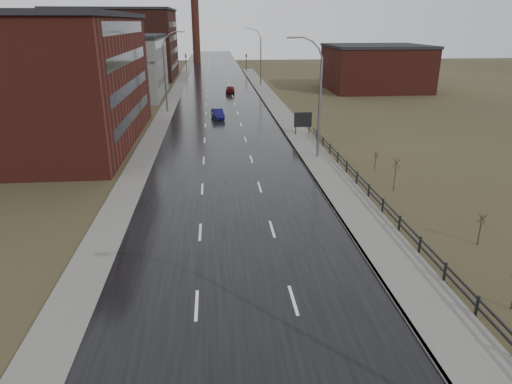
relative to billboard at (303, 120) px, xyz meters
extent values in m
cube|color=black|center=(-9.10, 14.64, -1.79)|extent=(14.00, 300.00, 0.06)
cube|color=#595651|center=(-0.50, -10.36, -1.73)|extent=(3.20, 180.00, 0.18)
cube|color=slate|center=(-2.02, -10.36, -1.73)|extent=(0.16, 180.00, 0.18)
cube|color=#595651|center=(-17.30, 14.64, -1.76)|extent=(2.40, 260.00, 0.12)
cube|color=#471914|center=(-30.10, -0.36, 4.68)|extent=(22.00, 28.00, 13.00)
cube|color=black|center=(-30.10, -0.36, 11.43)|extent=(22.44, 28.56, 0.50)
cube|color=black|center=(-19.12, -0.36, 1.18)|extent=(0.06, 22.40, 1.20)
cube|color=black|center=(-19.12, -0.36, 4.18)|extent=(0.06, 22.40, 1.20)
cube|color=black|center=(-19.12, -0.36, 7.18)|extent=(0.06, 22.40, 1.20)
cube|color=black|center=(-19.12, -0.36, 10.18)|extent=(0.06, 22.40, 1.20)
cube|color=slate|center=(-27.10, 32.64, 3.18)|extent=(16.00, 20.00, 10.00)
cube|color=black|center=(-27.10, 32.64, 8.43)|extent=(16.32, 20.40, 0.50)
cube|color=black|center=(-19.12, 32.64, 1.18)|extent=(0.06, 16.00, 1.20)
cube|color=black|center=(-19.12, 32.64, 4.18)|extent=(0.06, 16.00, 1.20)
cube|color=black|center=(-19.12, 32.64, 7.18)|extent=(0.06, 16.00, 1.20)
cube|color=#331611|center=(-32.10, 62.64, 5.68)|extent=(26.00, 24.00, 15.00)
cube|color=black|center=(-32.10, 62.64, 13.43)|extent=(26.52, 24.48, 0.50)
cube|color=black|center=(-19.12, 62.64, 1.18)|extent=(0.06, 19.20, 1.20)
cube|color=black|center=(-19.12, 62.64, 4.18)|extent=(0.06, 19.20, 1.20)
cube|color=black|center=(-19.12, 62.64, 7.18)|extent=(0.06, 19.20, 1.20)
cube|color=black|center=(-19.12, 62.64, 10.18)|extent=(0.06, 19.20, 1.20)
cube|color=#471914|center=(21.20, 36.64, 2.18)|extent=(18.00, 16.00, 8.00)
cube|color=black|center=(21.20, 36.64, 6.43)|extent=(18.36, 16.32, 0.50)
cylinder|color=#331611|center=(-15.10, 104.64, 13.18)|extent=(2.40, 2.40, 30.00)
cylinder|color=slate|center=(-0.30, -9.36, 2.93)|extent=(0.24, 0.24, 9.50)
cylinder|color=slate|center=(-0.47, -9.36, 8.08)|extent=(0.51, 0.14, 0.98)
cylinder|color=slate|center=(-0.94, -9.36, 8.80)|extent=(0.81, 0.14, 0.81)
cylinder|color=slate|center=(-1.66, -9.36, 9.27)|extent=(0.98, 0.14, 0.51)
cylinder|color=slate|center=(-2.50, -9.36, 9.44)|extent=(1.01, 0.14, 0.14)
cube|color=slate|center=(-3.19, -9.36, 9.39)|extent=(0.70, 0.28, 0.18)
cube|color=silver|center=(-3.19, -9.36, 9.29)|extent=(0.50, 0.20, 0.04)
cylinder|color=slate|center=(-17.10, 16.64, 2.93)|extent=(0.24, 0.24, 9.50)
cylinder|color=slate|center=(-16.93, 16.64, 8.08)|extent=(0.51, 0.14, 0.98)
cylinder|color=slate|center=(-16.46, 16.64, 8.80)|extent=(0.81, 0.14, 0.81)
cylinder|color=slate|center=(-15.74, 16.64, 9.27)|extent=(0.98, 0.14, 0.51)
cylinder|color=slate|center=(-14.90, 16.64, 9.44)|extent=(1.01, 0.14, 0.14)
cube|color=slate|center=(-14.21, 16.64, 9.39)|extent=(0.70, 0.28, 0.18)
cube|color=silver|center=(-14.21, 16.64, 9.29)|extent=(0.50, 0.20, 0.04)
cylinder|color=slate|center=(-0.30, 44.64, 2.93)|extent=(0.24, 0.24, 9.50)
cylinder|color=slate|center=(-0.47, 44.64, 8.08)|extent=(0.51, 0.14, 0.98)
cylinder|color=slate|center=(-0.94, 44.64, 8.80)|extent=(0.81, 0.14, 0.81)
cylinder|color=slate|center=(-1.66, 44.64, 9.27)|extent=(0.98, 0.14, 0.51)
cylinder|color=slate|center=(-2.50, 44.64, 9.44)|extent=(1.01, 0.14, 0.14)
cube|color=slate|center=(-3.19, 44.64, 9.39)|extent=(0.70, 0.28, 0.18)
cube|color=silver|center=(-3.19, 44.64, 9.29)|extent=(0.50, 0.20, 0.04)
cube|color=black|center=(1.20, -35.36, -1.27)|extent=(0.10, 0.10, 1.10)
cube|color=black|center=(1.20, -32.36, -1.27)|extent=(0.10, 0.10, 1.10)
cube|color=black|center=(1.20, -29.36, -1.27)|extent=(0.10, 0.10, 1.10)
cube|color=black|center=(1.20, -26.36, -1.27)|extent=(0.10, 0.10, 1.10)
cube|color=black|center=(1.20, -23.36, -1.27)|extent=(0.10, 0.10, 1.10)
cube|color=black|center=(1.20, -20.36, -1.27)|extent=(0.10, 0.10, 1.10)
cube|color=black|center=(1.20, -17.36, -1.27)|extent=(0.10, 0.10, 1.10)
cube|color=black|center=(1.20, -14.36, -1.27)|extent=(0.10, 0.10, 1.10)
cube|color=black|center=(1.20, -11.36, -1.27)|extent=(0.10, 0.10, 1.10)
cube|color=black|center=(1.20, -8.36, -1.27)|extent=(0.10, 0.10, 1.10)
cube|color=black|center=(1.20, -5.36, -1.27)|extent=(0.10, 0.10, 1.10)
cube|color=black|center=(1.20, -2.36, -1.27)|extent=(0.10, 0.10, 1.10)
cube|color=black|center=(1.20, -26.86, -0.87)|extent=(0.08, 53.00, 0.10)
cube|color=black|center=(1.20, -26.86, -1.27)|extent=(0.08, 53.00, 0.10)
cylinder|color=#382D23|center=(5.23, -28.54, -1.09)|extent=(0.08, 0.08, 1.47)
cylinder|color=#382D23|center=(5.28, -28.54, -0.13)|extent=(0.04, 0.50, 0.58)
cylinder|color=#382D23|center=(5.25, -28.49, -0.13)|extent=(0.48, 0.19, 0.59)
cylinder|color=#382D23|center=(5.19, -28.51, -0.13)|extent=(0.29, 0.42, 0.60)
cylinder|color=#382D23|center=(5.19, -28.57, -0.13)|extent=(0.29, 0.42, 0.60)
cylinder|color=#382D23|center=(5.25, -28.59, -0.13)|extent=(0.48, 0.19, 0.59)
cylinder|color=#382D23|center=(3.68, -19.05, -0.84)|extent=(0.08, 0.08, 1.97)
cylinder|color=#382D23|center=(3.73, -19.05, 0.45)|extent=(0.04, 0.66, 0.78)
cylinder|color=#382D23|center=(3.70, -19.00, 0.45)|extent=(0.63, 0.25, 0.79)
cylinder|color=#382D23|center=(3.64, -19.02, 0.45)|extent=(0.37, 0.56, 0.79)
cylinder|color=#382D23|center=(3.64, -19.08, 0.45)|extent=(0.37, 0.56, 0.79)
cylinder|color=#382D23|center=(3.70, -19.09, 0.45)|extent=(0.63, 0.25, 0.79)
cylinder|color=#382D23|center=(4.01, -13.71, -1.20)|extent=(0.08, 0.08, 1.23)
cylinder|color=#382D23|center=(4.06, -13.71, -0.40)|extent=(0.04, 0.42, 0.49)
cylinder|color=#382D23|center=(4.02, -13.66, -0.40)|extent=(0.41, 0.17, 0.50)
cylinder|color=#382D23|center=(3.97, -13.68, -0.40)|extent=(0.25, 0.36, 0.51)
cylinder|color=#382D23|center=(3.97, -13.74, -0.40)|extent=(0.25, 0.36, 0.51)
cylinder|color=#382D23|center=(4.02, -13.76, -0.40)|extent=(0.41, 0.17, 0.50)
cube|color=black|center=(-0.79, 0.06, -0.92)|extent=(0.10, 0.10, 1.80)
cube|color=black|center=(0.79, 0.06, -0.92)|extent=(0.10, 0.10, 1.80)
cube|color=silver|center=(0.00, 0.01, 0.08)|extent=(1.98, 0.08, 1.61)
cube|color=black|center=(0.00, -0.04, 0.08)|extent=(2.08, 0.04, 1.71)
cylinder|color=black|center=(-17.10, 74.64, 0.78)|extent=(0.16, 0.16, 5.20)
imported|color=black|center=(-17.10, 74.64, 2.93)|extent=(0.58, 2.73, 1.10)
sphere|color=#FF190C|center=(-17.10, 74.49, 3.23)|extent=(0.18, 0.18, 0.18)
cylinder|color=black|center=(-1.10, 74.64, 0.78)|extent=(0.16, 0.16, 5.20)
imported|color=black|center=(-1.10, 74.64, 2.93)|extent=(0.58, 2.73, 1.10)
sphere|color=#FF190C|center=(-1.10, 74.49, 3.23)|extent=(0.18, 0.18, 0.18)
imported|color=#0E0C3E|center=(-9.73, 10.92, -1.17)|extent=(1.88, 4.10, 1.30)
imported|color=#4A0C10|center=(-7.04, 34.82, -1.14)|extent=(1.89, 4.10, 1.36)
camera|label=1|loc=(-10.31, -51.73, 10.72)|focal=32.00mm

